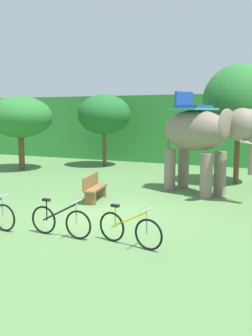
# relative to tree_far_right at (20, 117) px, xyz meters

# --- Properties ---
(ground_plane) EXTENTS (80.00, 80.00, 0.00)m
(ground_plane) POSITION_rel_tree_far_right_xyz_m (7.94, -6.21, -2.77)
(ground_plane) COLOR #567F47
(foliage_hedge) EXTENTS (36.00, 6.00, 4.04)m
(foliage_hedge) POSITION_rel_tree_far_right_xyz_m (7.94, 8.38, -0.75)
(foliage_hedge) COLOR #338438
(foliage_hedge) RESTS_ON ground
(tree_far_right) EXTENTS (3.35, 3.35, 3.86)m
(tree_far_right) POSITION_rel_tree_far_right_xyz_m (0.00, 0.00, 0.00)
(tree_far_right) COLOR brown
(tree_far_right) RESTS_ON ground
(tree_left) EXTENTS (2.96, 2.96, 4.01)m
(tree_left) POSITION_rel_tree_far_right_xyz_m (3.37, 3.00, 0.13)
(tree_left) COLOR brown
(tree_left) RESTS_ON ground
(tree_right) EXTENTS (3.00, 3.00, 4.98)m
(tree_right) POSITION_rel_tree_far_right_xyz_m (10.91, 0.56, 0.67)
(tree_right) COLOR brown
(tree_right) RESTS_ON ground
(elephant) EXTENTS (4.11, 3.11, 3.78)m
(elephant) POSITION_rel_tree_far_right_xyz_m (9.99, -2.08, -0.57)
(elephant) COLOR gray
(elephant) RESTS_ON ground
(bike_black) EXTENTS (1.71, 0.52, 0.92)m
(bike_black) POSITION_rel_tree_far_right_xyz_m (7.93, -8.26, -2.39)
(bike_black) COLOR black
(bike_black) RESTS_ON ground
(bike_yellow) EXTENTS (1.69, 0.53, 0.92)m
(bike_yellow) POSITION_rel_tree_far_right_xyz_m (9.72, -8.16, -2.39)
(bike_yellow) COLOR black
(bike_yellow) RESTS_ON ground
(wooden_bench) EXTENTS (0.67, 1.55, 0.89)m
(wooden_bench) POSITION_rel_tree_far_right_xyz_m (6.87, -4.64, -2.29)
(wooden_bench) COLOR brown
(wooden_bench) RESTS_ON ground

